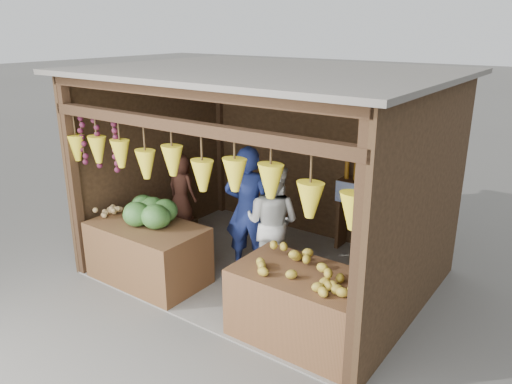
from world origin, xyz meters
TOP-DOWN VIEW (x-y plane):
  - ground at (0.00, 0.00)m, footprint 80.00×80.00m
  - stall_structure at (-0.03, -0.04)m, footprint 4.30×3.30m
  - back_shelf at (1.05, 1.28)m, footprint 1.25×0.32m
  - counter_left at (-1.07, -1.07)m, footprint 1.48×0.85m
  - counter_right at (1.21, -1.03)m, footprint 1.47×0.85m
  - stool at (-1.65, 0.15)m, footprint 0.33×0.33m
  - man_standing at (-0.22, -0.08)m, footprint 0.74×0.63m
  - woman_standing at (0.15, -0.07)m, footprint 0.83×0.69m
  - vendor_seated at (-1.65, 0.15)m, footprint 0.50×0.33m
  - melon_pile at (-1.07, -0.99)m, footprint 1.00×0.50m
  - tanfruit_pile at (-1.74, -1.10)m, footprint 0.34×0.40m
  - mango_pile at (1.30, -1.04)m, footprint 1.40×0.64m

SIDE VIEW (x-z plane):
  - ground at x=0.00m, z-range 0.00..0.00m
  - stool at x=-1.65m, z-range 0.00..0.31m
  - counter_left at x=-1.07m, z-range 0.00..0.77m
  - counter_right at x=1.21m, z-range 0.00..0.78m
  - woman_standing at x=0.15m, z-range 0.00..1.54m
  - vendor_seated at x=-1.65m, z-range 0.31..1.33m
  - tanfruit_pile at x=-1.74m, z-range 0.77..0.90m
  - man_standing at x=-0.22m, z-range 0.00..1.72m
  - back_shelf at x=1.05m, z-range 0.21..1.54m
  - mango_pile at x=1.30m, z-range 0.78..1.00m
  - melon_pile at x=-1.07m, z-range 0.77..1.09m
  - stall_structure at x=-0.03m, z-range 0.34..3.00m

